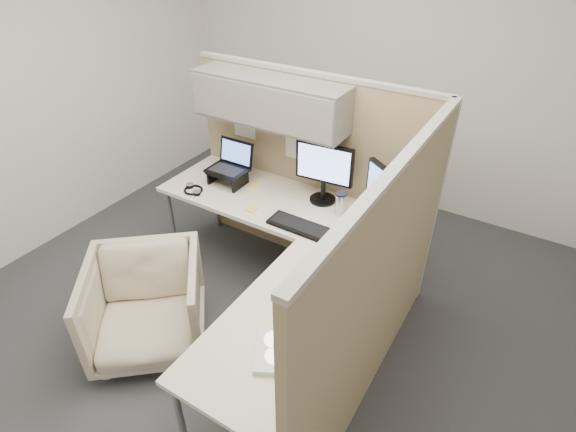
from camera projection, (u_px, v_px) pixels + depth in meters
The scene contains 18 objects.
ground at pixel (259, 322), 3.37m from camera, with size 4.50×4.50×0.00m, color #303034.
partition_back at pixel (292, 141), 3.43m from camera, with size 2.00×0.36×1.63m.
partition_right at pixel (381, 291), 2.47m from camera, with size 0.07×2.03×1.63m.
desk at pixel (281, 246), 3.02m from camera, with size 2.00×1.98×0.73m.
office_chair at pixel (146, 302), 3.01m from camera, with size 0.73×0.69×0.75m, color beige.
monitor_left at pixel (324, 168), 3.26m from camera, with size 0.44×0.20×0.47m.
monitor_right at pixel (387, 197), 2.93m from camera, with size 0.38×0.28×0.47m.
laptop_station at pixel (229, 168), 3.58m from camera, with size 0.31×0.27×0.33m.
keyboard at pixel (302, 227), 3.10m from camera, with size 0.50×0.17×0.02m, color black.
mouse at pixel (358, 243), 2.95m from camera, with size 0.08×0.05×0.03m, color black.
travel_mug at pixel (340, 204), 3.22m from camera, with size 0.08×0.08×0.17m.
soda_can_green at pixel (371, 254), 2.78m from camera, with size 0.07×0.07×0.12m, color silver.
soda_can_silver at pixel (355, 229), 3.00m from camera, with size 0.07×0.07×0.12m, color #268C1E.
sticky_note_a at pixel (251, 209), 3.31m from camera, with size 0.08×0.08×0.01m, color yellow.
sticky_note_c at pixel (254, 185), 3.59m from camera, with size 0.08×0.08×0.01m, color yellow.
headphones at pixel (193, 190), 3.52m from camera, with size 0.20×0.20×0.03m.
paper_stack at pixel (277, 352), 2.22m from camera, with size 0.31×0.33×0.03m.
desk_clock at pixel (305, 307), 2.44m from camera, with size 0.05×0.08×0.08m.
Camera 1 is at (1.41, -1.88, 2.55)m, focal length 28.00 mm.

